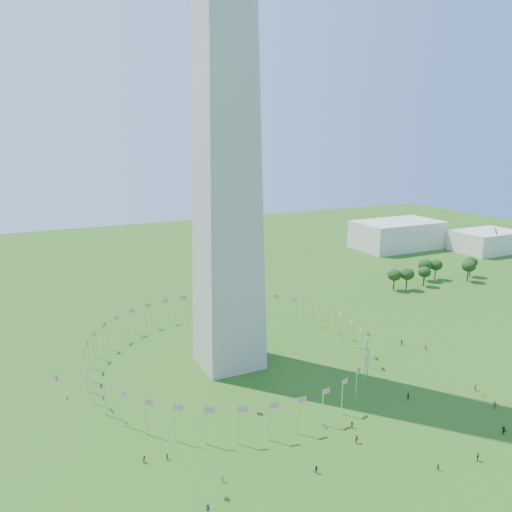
% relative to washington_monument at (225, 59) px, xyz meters
% --- Properties ---
extents(ground, '(600.00, 600.00, 0.00)m').
position_rel_washington_monument_xyz_m(ground, '(0.00, -50.00, -84.50)').
color(ground, '#224F12').
rests_on(ground, ground).
extents(washington_monument, '(16.80, 16.80, 169.00)m').
position_rel_washington_monument_xyz_m(washington_monument, '(0.00, 0.00, 0.00)').
color(washington_monument, '#ADA89A').
rests_on(washington_monument, ground).
extents(flag_ring, '(80.24, 80.24, 9.00)m').
position_rel_washington_monument_xyz_m(flag_ring, '(-0.00, 0.00, -80.00)').
color(flag_ring, silver).
rests_on(flag_ring, ground).
extents(gov_building_east_a, '(50.00, 30.00, 16.00)m').
position_rel_washington_monument_xyz_m(gov_building_east_a, '(150.00, 100.00, -76.50)').
color(gov_building_east_a, beige).
rests_on(gov_building_east_a, ground).
extents(gov_building_east_b, '(35.00, 25.00, 12.00)m').
position_rel_washington_monument_xyz_m(gov_building_east_b, '(190.00, 70.00, -78.50)').
color(gov_building_east_b, beige).
rests_on(gov_building_east_b, ground).
extents(crowd, '(89.36, 69.97, 1.89)m').
position_rel_washington_monument_xyz_m(crowd, '(16.44, -50.09, -83.62)').
color(crowd, '#1A4125').
rests_on(crowd, ground).
extents(kites_aloft, '(95.01, 60.26, 41.90)m').
position_rel_washington_monument_xyz_m(kites_aloft, '(4.58, -24.75, -63.53)').
color(kites_aloft, yellow).
rests_on(kites_aloft, ground).
extents(tree_line_east, '(53.17, 15.87, 10.15)m').
position_rel_washington_monument_xyz_m(tree_line_east, '(115.05, 35.23, -79.72)').
color(tree_line_east, '#224517').
rests_on(tree_line_east, ground).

